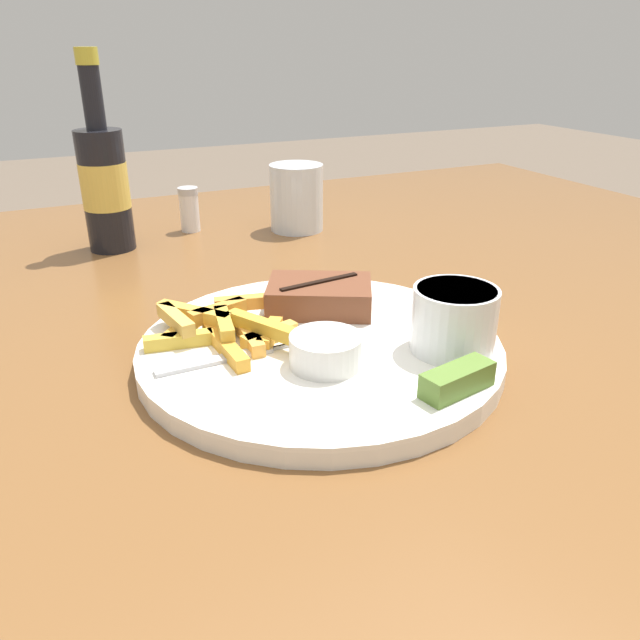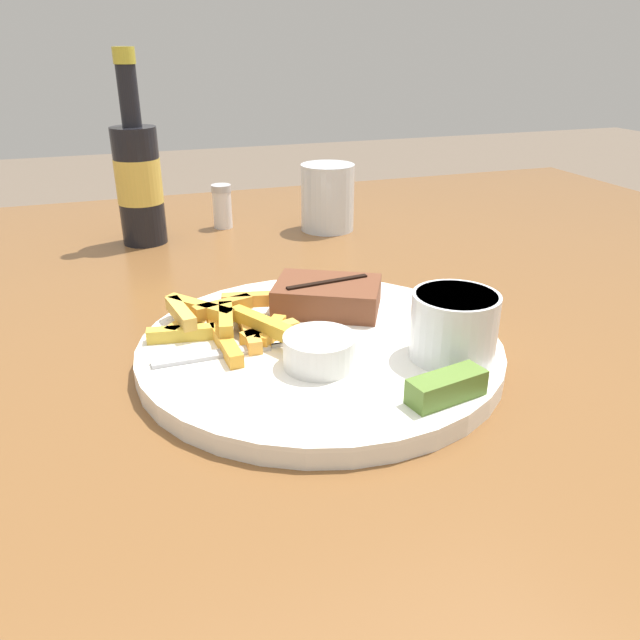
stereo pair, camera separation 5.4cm
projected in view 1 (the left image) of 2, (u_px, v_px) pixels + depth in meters
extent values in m
cube|color=brown|center=(320.00, 378.00, 0.57)|extent=(1.58, 1.40, 0.04)
cylinder|color=brown|center=(477.00, 332.00, 1.53)|extent=(0.06, 0.06, 0.71)
cylinder|color=white|center=(320.00, 351.00, 0.56)|extent=(0.32, 0.32, 0.01)
cylinder|color=white|center=(320.00, 342.00, 0.55)|extent=(0.32, 0.32, 0.00)
cube|color=brown|center=(320.00, 296.00, 0.61)|extent=(0.12, 0.11, 0.03)
cube|color=black|center=(320.00, 282.00, 0.61)|extent=(0.09, 0.02, 0.00)
cube|color=gold|center=(218.00, 312.00, 0.57)|extent=(0.06, 0.03, 0.01)
cube|color=gold|center=(178.00, 340.00, 0.54)|extent=(0.06, 0.02, 0.01)
cube|color=gold|center=(224.00, 324.00, 0.55)|extent=(0.02, 0.06, 0.01)
cube|color=gold|center=(194.00, 314.00, 0.57)|extent=(0.06, 0.07, 0.01)
cube|color=gold|center=(184.00, 328.00, 0.56)|extent=(0.05, 0.05, 0.01)
cube|color=gold|center=(176.00, 319.00, 0.55)|extent=(0.02, 0.06, 0.01)
cube|color=gold|center=(247.00, 334.00, 0.55)|extent=(0.02, 0.07, 0.01)
cube|color=gold|center=(270.00, 335.00, 0.55)|extent=(0.06, 0.03, 0.01)
cube|color=gold|center=(242.00, 303.00, 0.59)|extent=(0.05, 0.02, 0.01)
cube|color=gold|center=(225.00, 346.00, 0.53)|extent=(0.02, 0.08, 0.01)
cube|color=gold|center=(270.00, 334.00, 0.55)|extent=(0.04, 0.05, 0.01)
cube|color=gold|center=(264.00, 327.00, 0.54)|extent=(0.05, 0.08, 0.01)
cylinder|color=white|center=(454.00, 320.00, 0.53)|extent=(0.07, 0.07, 0.06)
cylinder|color=beige|center=(456.00, 296.00, 0.52)|extent=(0.07, 0.07, 0.01)
cylinder|color=silver|center=(326.00, 351.00, 0.51)|extent=(0.06, 0.06, 0.03)
cylinder|color=#C67A4C|center=(326.00, 340.00, 0.50)|extent=(0.05, 0.05, 0.01)
cube|color=#567A2D|center=(457.00, 380.00, 0.47)|extent=(0.06, 0.03, 0.02)
cube|color=#B7B7BC|center=(215.00, 361.00, 0.51)|extent=(0.10, 0.01, 0.00)
cube|color=#B7B7BC|center=(293.00, 347.00, 0.54)|extent=(0.03, 0.00, 0.00)
cube|color=#B7B7BC|center=(291.00, 345.00, 0.54)|extent=(0.03, 0.00, 0.00)
cube|color=#B7B7BC|center=(289.00, 343.00, 0.55)|extent=(0.03, 0.00, 0.00)
cylinder|color=black|center=(106.00, 191.00, 0.82)|extent=(0.06, 0.06, 0.16)
cylinder|color=gold|center=(105.00, 185.00, 0.82)|extent=(0.06, 0.06, 0.06)
cylinder|color=black|center=(92.00, 98.00, 0.77)|extent=(0.03, 0.03, 0.08)
cylinder|color=gold|center=(86.00, 56.00, 0.76)|extent=(0.03, 0.03, 0.02)
cylinder|color=silver|center=(297.00, 198.00, 0.92)|extent=(0.08, 0.08, 0.10)
cylinder|color=white|center=(191.00, 213.00, 0.92)|extent=(0.03, 0.03, 0.05)
cylinder|color=#B7B7BC|center=(189.00, 191.00, 0.91)|extent=(0.03, 0.03, 0.01)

